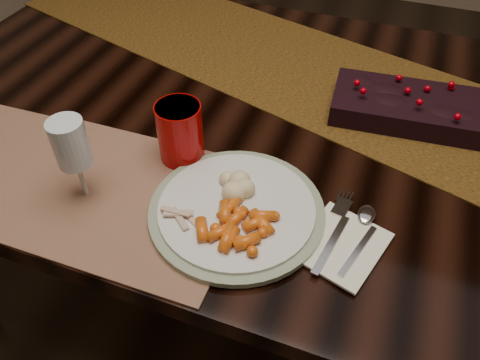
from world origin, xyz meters
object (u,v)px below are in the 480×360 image
at_px(turkey_shreds, 186,212).
at_px(wine_glass, 76,161).
at_px(placemat_main, 121,195).
at_px(mashed_potatoes, 234,183).
at_px(centerpiece, 408,104).
at_px(baby_carrots, 232,225).
at_px(dinner_plate, 237,210).
at_px(dining_table, 285,229).
at_px(red_cup, 180,132).
at_px(napkin, 341,245).

xyz_separation_m(turkey_shreds, wine_glass, (-0.20, -0.00, 0.05)).
distance_m(placemat_main, mashed_potatoes, 0.21).
height_order(centerpiece, baby_carrots, centerpiece).
distance_m(dinner_plate, turkey_shreds, 0.09).
distance_m(dining_table, red_cup, 0.51).
relative_size(centerpiece, placemat_main, 0.70).
bearing_deg(centerpiece, dinner_plate, -121.83).
bearing_deg(centerpiece, mashed_potatoes, -126.11).
bearing_deg(napkin, turkey_shreds, -154.69).
bearing_deg(mashed_potatoes, dinner_plate, -62.85).
relative_size(dining_table, red_cup, 15.53).
bearing_deg(turkey_shreds, centerpiece, 54.20).
distance_m(dining_table, centerpiece, 0.47).
height_order(dinner_plate, napkin, dinner_plate).
relative_size(baby_carrots, red_cup, 0.93).
bearing_deg(mashed_potatoes, turkey_shreds, -124.39).
xyz_separation_m(dining_table, red_cup, (-0.17, -0.20, 0.44)).
bearing_deg(napkin, centerpiece, 98.29).
height_order(napkin, red_cup, red_cup).
height_order(dining_table, dinner_plate, dinner_plate).
distance_m(napkin, red_cup, 0.35).
relative_size(dinner_plate, napkin, 2.14).
relative_size(dining_table, napkin, 12.87).
bearing_deg(turkey_shreds, mashed_potatoes, 55.61).
xyz_separation_m(dining_table, mashed_potatoes, (-0.04, -0.27, 0.41)).
bearing_deg(dining_table, red_cup, -130.25).
bearing_deg(wine_glass, centerpiece, 40.63).
height_order(placemat_main, mashed_potatoes, mashed_potatoes).
height_order(dining_table, turkey_shreds, turkey_shreds).
xyz_separation_m(centerpiece, red_cup, (-0.39, -0.28, 0.03)).
xyz_separation_m(dining_table, dinner_plate, (-0.02, -0.30, 0.39)).
xyz_separation_m(dining_table, centerpiece, (0.22, 0.08, 0.41)).
xyz_separation_m(dinner_plate, turkey_shreds, (-0.07, -0.05, 0.01)).
xyz_separation_m(placemat_main, mashed_potatoes, (0.19, 0.06, 0.04)).
height_order(baby_carrots, napkin, baby_carrots).
xyz_separation_m(dinner_plate, mashed_potatoes, (-0.02, 0.03, 0.03)).
xyz_separation_m(red_cup, wine_glass, (-0.12, -0.15, 0.02)).
xyz_separation_m(mashed_potatoes, napkin, (0.20, -0.04, -0.03)).
bearing_deg(dining_table, dinner_plate, -94.12).
height_order(centerpiece, wine_glass, wine_glass).
relative_size(dinner_plate, wine_glass, 1.84).
bearing_deg(placemat_main, dinner_plate, 7.79).
xyz_separation_m(placemat_main, dinner_plate, (0.21, 0.03, 0.01)).
relative_size(napkin, red_cup, 1.21).
height_order(centerpiece, mashed_potatoes, centerpiece).
relative_size(mashed_potatoes, wine_glass, 0.45).
height_order(baby_carrots, turkey_shreds, baby_carrots).
bearing_deg(dining_table, turkey_shreds, -104.95).
bearing_deg(red_cup, baby_carrots, -42.70).
bearing_deg(wine_glass, placemat_main, 18.02).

